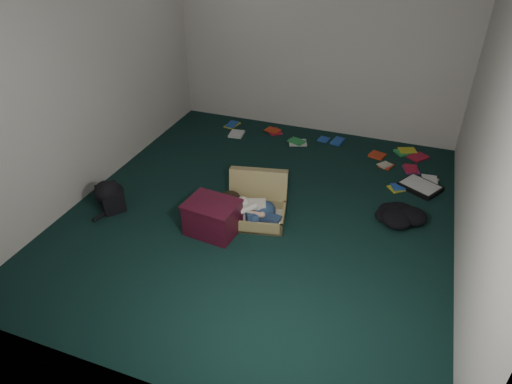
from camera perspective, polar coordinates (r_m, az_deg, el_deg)
The scene contains 12 objects.
floor at distance 5.01m, azimuth 0.59°, elevation -2.46°, with size 4.50×4.50×0.00m, color black.
wall_back at distance 6.45m, azimuth 7.78°, elevation 18.34°, with size 4.50×4.50×0.00m, color silver.
wall_front at distance 2.65m, azimuth -15.99°, elevation -6.19°, with size 4.50×4.50×0.00m, color silver.
wall_left at distance 5.35m, azimuth -20.53°, elevation 13.51°, with size 4.50×4.50×0.00m, color silver.
wall_right at distance 4.22m, azimuth 27.41°, elevation 6.72°, with size 4.50×4.50×0.00m, color silver.
suitcase at distance 4.89m, azimuth 0.04°, elevation -1.48°, with size 0.75×0.73×0.46m.
person at distance 4.75m, azimuth -0.75°, elevation -2.12°, with size 0.70×0.34×0.29m.
maroon_bin at distance 4.65m, azimuth -5.46°, elevation -3.17°, with size 0.56×0.46×0.36m.
backpack at distance 5.27m, azimuth -17.73°, elevation -0.66°, with size 0.42×0.34×0.25m, color black, non-canonical shape.
clothing_pile at distance 5.10m, azimuth 17.39°, elevation -2.61°, with size 0.44×0.36×0.14m, color black, non-canonical shape.
paper_tray at distance 5.72m, azimuth 19.82°, elevation 0.63°, with size 0.54×0.50×0.06m.
book_scatter at distance 6.22m, azimuth 11.39°, elevation 4.58°, with size 3.05×1.60×0.02m.
Camera 1 is at (1.36, -3.84, 2.93)m, focal length 32.00 mm.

